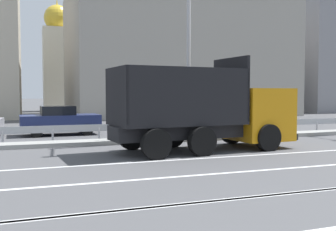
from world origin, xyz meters
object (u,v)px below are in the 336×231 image
at_px(parked_car_4, 60,120).
at_px(street_lamp_2, 190,15).
at_px(dump_truck, 223,117).
at_px(church_tower, 58,59).
at_px(median_road_sign, 125,116).

bearing_deg(parked_car_4, street_lamp_2, 46.48).
relative_size(street_lamp_2, parked_car_4, 2.55).
distance_m(dump_truck, parked_car_4, 9.57).
xyz_separation_m(street_lamp_2, church_tower, (-3.45, 34.31, 0.66)).
bearing_deg(median_road_sign, church_tower, 90.75).
bearing_deg(church_tower, parked_car_4, -93.94).
distance_m(median_road_sign, parked_car_4, 5.22).
distance_m(median_road_sign, street_lamp_2, 5.50).
relative_size(parked_car_4, church_tower, 0.29).
xyz_separation_m(median_road_sign, street_lamp_2, (3.01, -0.23, 4.60)).
distance_m(dump_truck, median_road_sign, 4.48).
bearing_deg(church_tower, median_road_sign, -89.25).
height_order(parked_car_4, church_tower, church_tower).
bearing_deg(street_lamp_2, parked_car_4, 138.79).
distance_m(street_lamp_2, parked_car_4, 8.85).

